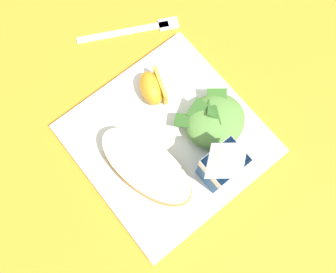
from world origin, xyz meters
name	(u,v)px	position (x,y,z in m)	size (l,w,h in m)	color
ground	(168,141)	(0.00, 0.00, 0.00)	(3.00, 3.00, 0.00)	orange
white_plate	(168,139)	(0.00, 0.00, 0.01)	(0.28, 0.28, 0.02)	white
cheesy_pizza_bread	(146,166)	(0.06, 0.02, 0.03)	(0.11, 0.18, 0.04)	#B77F42
green_salad_pile	(215,121)	(-0.07, 0.03, 0.04)	(0.11, 0.09, 0.05)	#5B8E3D
milk_carton	(223,165)	(-0.03, 0.09, 0.08)	(0.06, 0.05, 0.11)	#23569E
orange_wedge_front	(152,88)	(-0.03, -0.08, 0.04)	(0.05, 0.07, 0.04)	orange
metal_fork	(137,29)	(-0.09, -0.20, 0.00)	(0.18, 0.10, 0.01)	silver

